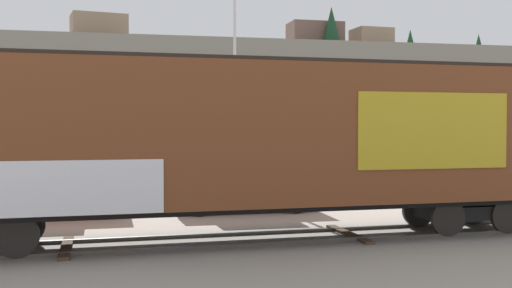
# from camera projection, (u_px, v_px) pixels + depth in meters

# --- Properties ---
(ground_plane) EXTENTS (260.00, 260.00, 0.00)m
(ground_plane) POSITION_uv_depth(u_px,v_px,m) (213.00, 242.00, 14.42)
(ground_plane) COLOR gray
(track) EXTENTS (60.01, 4.03, 0.08)m
(track) POSITION_uv_depth(u_px,v_px,m) (271.00, 238.00, 14.74)
(track) COLOR #4C4742
(track) RESTS_ON ground_plane
(freight_car) EXTENTS (17.45, 3.80, 4.39)m
(freight_car) POSITION_uv_depth(u_px,v_px,m) (245.00, 137.00, 14.50)
(freight_car) COLOR brown
(freight_car) RESTS_ON ground_plane
(flagpole) EXTENTS (1.41, 0.43, 9.51)m
(flagpole) POSITION_uv_depth(u_px,v_px,m) (230.00, 48.00, 25.12)
(flagpole) COLOR silver
(flagpole) RESTS_ON ground_plane
(hillside) EXTENTS (139.05, 38.98, 17.71)m
(hillside) POSITION_uv_depth(u_px,v_px,m) (139.00, 100.00, 85.77)
(hillside) COLOR gray
(hillside) RESTS_ON ground_plane
(parked_car_red) EXTENTS (4.39, 2.02, 1.76)m
(parked_car_red) POSITION_uv_depth(u_px,v_px,m) (51.00, 187.00, 18.31)
(parked_car_red) COLOR #B21E1E
(parked_car_red) RESTS_ON ground_plane
(parked_car_blue) EXTENTS (4.46, 1.91, 1.79)m
(parked_car_blue) POSITION_uv_depth(u_px,v_px,m) (241.00, 183.00, 19.56)
(parked_car_blue) COLOR navy
(parked_car_blue) RESTS_ON ground_plane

